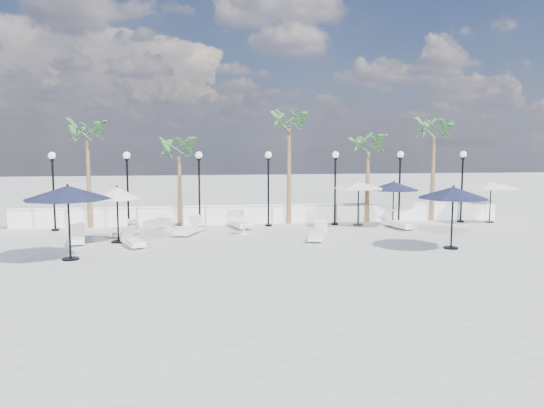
{
  "coord_description": "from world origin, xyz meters",
  "views": [
    {
      "loc": [
        -3.46,
        -20.24,
        4.29
      ],
      "look_at": [
        -0.22,
        3.49,
        1.5
      ],
      "focal_mm": 35.0,
      "sensor_mm": 36.0,
      "label": 1
    }
  ],
  "objects": [
    {
      "name": "lounger_2",
      "position": [
        -8.7,
        3.0,
        0.24
      ],
      "size": [
        0.95,
        2.0,
        0.72
      ],
      "rotation": [
        0.0,
        0.0,
        0.18
      ],
      "color": "silver",
      "rests_on": "ground"
    },
    {
      "name": "side_table_0",
      "position": [
        -5.02,
        6.2,
        0.31
      ],
      "size": [
        0.53,
        0.53,
        0.52
      ],
      "color": "silver",
      "rests_on": "ground"
    },
    {
      "name": "parasol_navy_right",
      "position": [
        6.61,
        -0.26,
        2.27
      ],
      "size": [
        2.88,
        2.88,
        2.58
      ],
      "color": "black",
      "rests_on": "ground"
    },
    {
      "name": "palm_2",
      "position": [
        1.2,
        7.3,
        5.12
      ],
      "size": [
        2.6,
        2.6,
        6.1
      ],
      "color": "brown",
      "rests_on": "ground"
    },
    {
      "name": "lamppost_5",
      "position": [
        7.0,
        6.5,
        2.49
      ],
      "size": [
        0.36,
        0.36,
        3.84
      ],
      "color": "black",
      "rests_on": "ground"
    },
    {
      "name": "palm_1",
      "position": [
        -4.5,
        7.3,
        3.75
      ],
      "size": [
        2.6,
        2.6,
        4.7
      ],
      "color": "brown",
      "rests_on": "ground"
    },
    {
      "name": "parasol_navy_left",
      "position": [
        -8.22,
        -0.3,
        2.47
      ],
      "size": [
        3.17,
        3.17,
        2.8
      ],
      "color": "black",
      "rests_on": "ground"
    },
    {
      "name": "lounger_6",
      "position": [
        6.38,
        4.97,
        0.27
      ],
      "size": [
        1.22,
        2.22,
        0.79
      ],
      "rotation": [
        0.0,
        0.0,
        0.27
      ],
      "color": "silver",
      "rests_on": "ground"
    },
    {
      "name": "lamppost_0",
      "position": [
        -10.5,
        6.5,
        2.49
      ],
      "size": [
        0.36,
        0.36,
        3.84
      ],
      "color": "black",
      "rests_on": "ground"
    },
    {
      "name": "lamppost_3",
      "position": [
        0.0,
        6.5,
        2.49
      ],
      "size": [
        0.36,
        0.36,
        3.84
      ],
      "color": "black",
      "rests_on": "ground"
    },
    {
      "name": "lounger_1",
      "position": [
        -4.02,
        4.51,
        0.25
      ],
      "size": [
        1.39,
        2.1,
        0.76
      ],
      "rotation": [
        0.0,
        0.0,
        -0.41
      ],
      "color": "silver",
      "rests_on": "ground"
    },
    {
      "name": "lounger_3",
      "position": [
        -6.83,
        4.51,
        0.21
      ],
      "size": [
        1.16,
        1.77,
        0.64
      ],
      "rotation": [
        0.0,
        0.0,
        -0.4
      ],
      "color": "silver",
      "rests_on": "ground"
    },
    {
      "name": "balustrade",
      "position": [
        0.0,
        7.5,
        0.47
      ],
      "size": [
        26.0,
        0.3,
        1.01
      ],
      "color": "white",
      "rests_on": "ground"
    },
    {
      "name": "lamppost_6",
      "position": [
        10.5,
        6.5,
        2.49
      ],
      "size": [
        0.36,
        0.36,
        3.84
      ],
      "color": "black",
      "rests_on": "ground"
    },
    {
      "name": "lounger_5",
      "position": [
        -1.52,
        6.22,
        0.27
      ],
      "size": [
        1.24,
        2.22,
        0.79
      ],
      "rotation": [
        0.0,
        0.0,
        0.28
      ],
      "color": "silver",
      "rests_on": "ground"
    },
    {
      "name": "lamppost_4",
      "position": [
        3.5,
        6.5,
        2.49
      ],
      "size": [
        0.36,
        0.36,
        3.84
      ],
      "color": "black",
      "rests_on": "ground"
    },
    {
      "name": "palm_4",
      "position": [
        9.2,
        7.3,
        4.73
      ],
      "size": [
        2.6,
        2.6,
        5.7
      ],
      "color": "brown",
      "rests_on": "ground"
    },
    {
      "name": "palm_0",
      "position": [
        -9.0,
        7.3,
        4.53
      ],
      "size": [
        2.6,
        2.6,
        5.5
      ],
      "color": "brown",
      "rests_on": "ground"
    },
    {
      "name": "palm_3",
      "position": [
        5.5,
        7.3,
        3.95
      ],
      "size": [
        2.6,
        2.6,
        4.9
      ],
      "color": "brown",
      "rests_on": "ground"
    },
    {
      "name": "parasol_cream_small",
      "position": [
        -6.98,
        2.95,
        2.1
      ],
      "size": [
        2.0,
        2.0,
        2.46
      ],
      "color": "black",
      "rests_on": "ground"
    },
    {
      "name": "parasol_navy_mid",
      "position": [
        6.34,
        5.63,
        2.07
      ],
      "size": [
        2.63,
        2.63,
        2.36
      ],
      "color": "black",
      "rests_on": "ground"
    },
    {
      "name": "ground",
      "position": [
        0.0,
        0.0,
        0.0
      ],
      "size": [
        100.0,
        100.0,
        0.0
      ],
      "primitive_type": "plane",
      "color": "gray",
      "rests_on": "ground"
    },
    {
      "name": "side_table_1",
      "position": [
        -1.45,
        4.23,
        0.33
      ],
      "size": [
        0.57,
        0.57,
        0.55
      ],
      "color": "silver",
      "rests_on": "ground"
    },
    {
      "name": "lounger_0",
      "position": [
        -6.24,
        1.97,
        0.23
      ],
      "size": [
        1.25,
        1.91,
        0.69
      ],
      "rotation": [
        0.0,
        0.0,
        0.4
      ],
      "color": "silver",
      "rests_on": "ground"
    },
    {
      "name": "lamppost_2",
      "position": [
        -3.5,
        6.5,
        2.49
      ],
      "size": [
        0.36,
        0.36,
        3.84
      ],
      "color": "black",
      "rests_on": "ground"
    },
    {
      "name": "lamppost_1",
      "position": [
        -7.0,
        6.5,
        2.49
      ],
      "size": [
        0.36,
        0.36,
        3.84
      ],
      "color": "black",
      "rests_on": "ground"
    },
    {
      "name": "lounger_4",
      "position": [
        1.68,
        2.31,
        0.24
      ],
      "size": [
        1.26,
        1.98,
        0.71
      ],
      "rotation": [
        0.0,
        0.0,
        -0.38
      ],
      "color": "silver",
      "rests_on": "ground"
    },
    {
      "name": "parasol_cream_sq_a",
      "position": [
        4.67,
        6.2,
        2.26
      ],
      "size": [
        4.97,
        4.97,
        2.44
      ],
      "color": "black",
      "rests_on": "ground"
    },
    {
      "name": "side_table_2",
      "position": [
        5.78,
        5.73,
        0.27
      ],
      "size": [
        0.47,
        0.47,
        0.45
      ],
      "color": "silver",
      "rests_on": "ground"
    },
    {
      "name": "parasol_cream_sq_b",
      "position": [
        12.0,
        6.2,
        2.18
      ],
      "size": [
        4.7,
        4.7,
        2.36
      ],
      "color": "black",
      "rests_on": "ground"
    }
  ]
}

